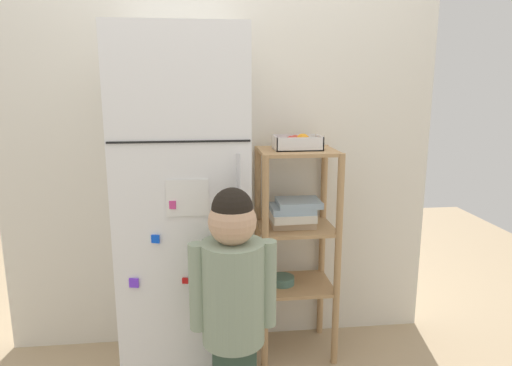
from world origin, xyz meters
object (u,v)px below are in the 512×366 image
at_px(refrigerator, 185,213).
at_px(child_standing, 233,292).
at_px(pantry_shelf_unit, 295,231).
at_px(fruit_bin, 298,143).

distance_m(refrigerator, child_standing, 0.55).
bearing_deg(child_standing, pantry_shelf_unit, 58.69).
relative_size(refrigerator, child_standing, 1.58).
relative_size(child_standing, fruit_bin, 4.48).
xyz_separation_m(refrigerator, pantry_shelf_unit, (0.58, 0.15, -0.16)).
bearing_deg(refrigerator, pantry_shelf_unit, 14.24).
bearing_deg(pantry_shelf_unit, child_standing, -121.31).
bearing_deg(fruit_bin, child_standing, -121.81).
bearing_deg(pantry_shelf_unit, fruit_bin, 29.67).
bearing_deg(pantry_shelf_unit, refrigerator, -165.76).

